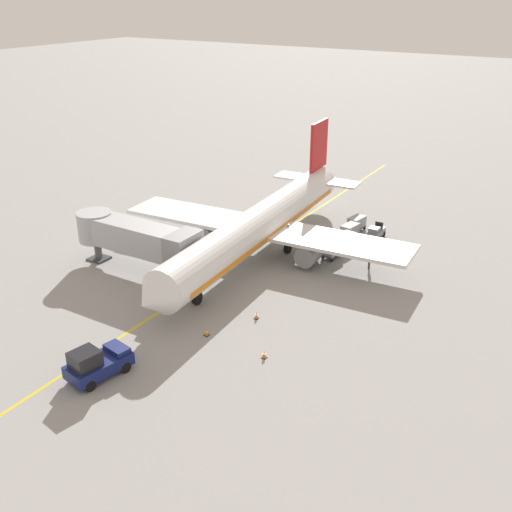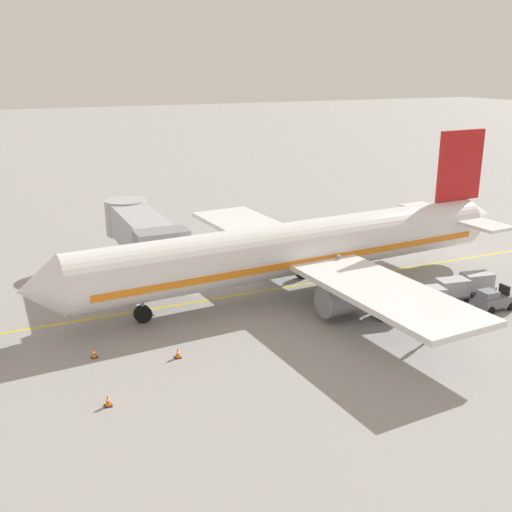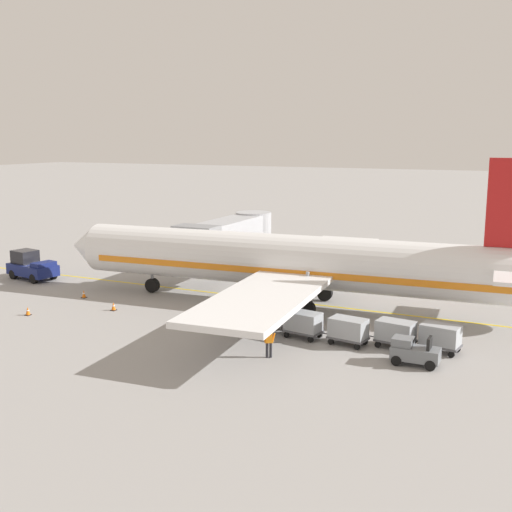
{
  "view_description": "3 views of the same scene",
  "coord_description": "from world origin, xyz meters",
  "px_view_note": "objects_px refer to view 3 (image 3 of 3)",
  "views": [
    {
      "loc": [
        -29.57,
        45.13,
        24.68
      ],
      "look_at": [
        -3.86,
        3.34,
        2.53
      ],
      "focal_mm": 42.3,
      "sensor_mm": 36.0,
      "label": 1
    },
    {
      "loc": [
        -36.91,
        17.61,
        15.53
      ],
      "look_at": [
        -2.76,
        2.2,
        3.67
      ],
      "focal_mm": 42.81,
      "sensor_mm": 36.0,
      "label": 2
    },
    {
      "loc": [
        -41.68,
        -17.86,
        11.86
      ],
      "look_at": [
        -0.79,
        1.16,
        3.36
      ],
      "focal_mm": 44.25,
      "sensor_mm": 36.0,
      "label": 3
    }
  ],
  "objects_px": {
    "baggage_cart_third_in_train": "(396,332)",
    "safety_cone_wing_tip": "(113,306)",
    "baggage_tug_lead": "(414,352)",
    "safety_cone_nose_left": "(28,311)",
    "baggage_cart_tail_end": "(440,336)",
    "safety_cone_nose_right": "(84,294)",
    "pushback_tractor": "(31,266)",
    "baggage_cart_front": "(303,322)",
    "baggage_cart_second_in_train": "(348,329)",
    "parked_airliner": "(293,262)",
    "jet_bridge": "(229,235)",
    "ground_crew_wing_walker": "(269,341)"
  },
  "relations": [
    {
      "from": "baggage_cart_tail_end",
      "to": "safety_cone_nose_right",
      "type": "relative_size",
      "value": 5.03
    },
    {
      "from": "baggage_cart_front",
      "to": "baggage_cart_third_in_train",
      "type": "distance_m",
      "value": 5.46
    },
    {
      "from": "parked_airliner",
      "to": "baggage_cart_tail_end",
      "type": "distance_m",
      "value": 12.65
    },
    {
      "from": "safety_cone_nose_left",
      "to": "baggage_tug_lead",
      "type": "bearing_deg",
      "value": -86.7
    },
    {
      "from": "baggage_cart_second_in_train",
      "to": "safety_cone_nose_left",
      "type": "height_order",
      "value": "baggage_cart_second_in_train"
    },
    {
      "from": "safety_cone_wing_tip",
      "to": "jet_bridge",
      "type": "bearing_deg",
      "value": -6.97
    },
    {
      "from": "pushback_tractor",
      "to": "baggage_cart_third_in_train",
      "type": "distance_m",
      "value": 32.38
    },
    {
      "from": "parked_airliner",
      "to": "safety_cone_nose_left",
      "type": "height_order",
      "value": "parked_airliner"
    },
    {
      "from": "baggage_cart_front",
      "to": "baggage_cart_second_in_train",
      "type": "relative_size",
      "value": 1.0
    },
    {
      "from": "baggage_cart_front",
      "to": "safety_cone_nose_right",
      "type": "distance_m",
      "value": 18.45
    },
    {
      "from": "baggage_tug_lead",
      "to": "ground_crew_wing_walker",
      "type": "distance_m",
      "value": 7.73
    },
    {
      "from": "jet_bridge",
      "to": "safety_cone_wing_tip",
      "type": "bearing_deg",
      "value": 173.03
    },
    {
      "from": "ground_crew_wing_walker",
      "to": "baggage_cart_front",
      "type": "bearing_deg",
      "value": -6.47
    },
    {
      "from": "ground_crew_wing_walker",
      "to": "baggage_cart_tail_end",
      "type": "bearing_deg",
      "value": -59.85
    },
    {
      "from": "baggage_cart_second_in_train",
      "to": "safety_cone_wing_tip",
      "type": "height_order",
      "value": "baggage_cart_second_in_train"
    },
    {
      "from": "ground_crew_wing_walker",
      "to": "safety_cone_nose_right",
      "type": "bearing_deg",
      "value": 71.2
    },
    {
      "from": "baggage_cart_tail_end",
      "to": "safety_cone_wing_tip",
      "type": "relative_size",
      "value": 5.03
    },
    {
      "from": "jet_bridge",
      "to": "ground_crew_wing_walker",
      "type": "bearing_deg",
      "value": -146.94
    },
    {
      "from": "jet_bridge",
      "to": "safety_cone_nose_left",
      "type": "bearing_deg",
      "value": 160.48
    },
    {
      "from": "baggage_cart_second_in_train",
      "to": "parked_airliner",
      "type": "bearing_deg",
      "value": 42.49
    },
    {
      "from": "baggage_cart_third_in_train",
      "to": "safety_cone_wing_tip",
      "type": "bearing_deg",
      "value": 91.15
    },
    {
      "from": "baggage_cart_tail_end",
      "to": "safety_cone_nose_right",
      "type": "height_order",
      "value": "baggage_cart_tail_end"
    },
    {
      "from": "baggage_cart_third_in_train",
      "to": "safety_cone_nose_left",
      "type": "relative_size",
      "value": 5.03
    },
    {
      "from": "parked_airliner",
      "to": "baggage_cart_tail_end",
      "type": "relative_size",
      "value": 12.57
    },
    {
      "from": "baggage_cart_third_in_train",
      "to": "baggage_cart_tail_end",
      "type": "xyz_separation_m",
      "value": [
        0.28,
        -2.44,
        0.0
      ]
    },
    {
      "from": "pushback_tractor",
      "to": "baggage_cart_front",
      "type": "relative_size",
      "value": 1.59
    },
    {
      "from": "baggage_cart_tail_end",
      "to": "safety_cone_wing_tip",
      "type": "xyz_separation_m",
      "value": [
        -0.67,
        22.0,
        -0.66
      ]
    },
    {
      "from": "baggage_tug_lead",
      "to": "safety_cone_wing_tip",
      "type": "relative_size",
      "value": 4.25
    },
    {
      "from": "parked_airliner",
      "to": "baggage_cart_second_in_train",
      "type": "relative_size",
      "value": 12.57
    },
    {
      "from": "baggage_cart_tail_end",
      "to": "baggage_cart_front",
      "type": "bearing_deg",
      "value": 95.79
    },
    {
      "from": "ground_crew_wing_walker",
      "to": "safety_cone_nose_right",
      "type": "relative_size",
      "value": 2.86
    },
    {
      "from": "pushback_tractor",
      "to": "baggage_cart_second_in_train",
      "type": "height_order",
      "value": "pushback_tractor"
    },
    {
      "from": "baggage_tug_lead",
      "to": "safety_cone_nose_left",
      "type": "distance_m",
      "value": 25.62
    },
    {
      "from": "pushback_tractor",
      "to": "safety_cone_wing_tip",
      "type": "bearing_deg",
      "value": -112.43
    },
    {
      "from": "baggage_cart_front",
      "to": "safety_cone_nose_left",
      "type": "distance_m",
      "value": 18.94
    },
    {
      "from": "safety_cone_wing_tip",
      "to": "ground_crew_wing_walker",
      "type": "bearing_deg",
      "value": -106.96
    },
    {
      "from": "baggage_cart_second_in_train",
      "to": "ground_crew_wing_walker",
      "type": "relative_size",
      "value": 1.76
    },
    {
      "from": "baggage_cart_front",
      "to": "baggage_cart_second_in_train",
      "type": "bearing_deg",
      "value": -92.54
    },
    {
      "from": "baggage_cart_front",
      "to": "safety_cone_nose_left",
      "type": "xyz_separation_m",
      "value": [
        -3.3,
        18.64,
        -0.66
      ]
    },
    {
      "from": "baggage_cart_third_in_train",
      "to": "safety_cone_wing_tip",
      "type": "relative_size",
      "value": 5.03
    },
    {
      "from": "baggage_cart_second_in_train",
      "to": "safety_cone_nose_left",
      "type": "bearing_deg",
      "value": 98.42
    },
    {
      "from": "baggage_cart_third_in_train",
      "to": "safety_cone_nose_right",
      "type": "height_order",
      "value": "baggage_cart_third_in_train"
    },
    {
      "from": "baggage_cart_second_in_train",
      "to": "baggage_cart_third_in_train",
      "type": "distance_m",
      "value": 2.68
    },
    {
      "from": "baggage_tug_lead",
      "to": "baggage_cart_third_in_train",
      "type": "relative_size",
      "value": 0.84
    },
    {
      "from": "baggage_cart_second_in_train",
      "to": "safety_cone_wing_tip",
      "type": "bearing_deg",
      "value": 89.15
    },
    {
      "from": "baggage_cart_front",
      "to": "baggage_cart_tail_end",
      "type": "xyz_separation_m",
      "value": [
        0.8,
        -7.88,
        0.0
      ]
    },
    {
      "from": "baggage_cart_second_in_train",
      "to": "safety_cone_nose_right",
      "type": "height_order",
      "value": "baggage_cart_second_in_train"
    },
    {
      "from": "baggage_cart_third_in_train",
      "to": "safety_cone_wing_tip",
      "type": "height_order",
      "value": "baggage_cart_third_in_train"
    },
    {
      "from": "baggage_tug_lead",
      "to": "baggage_cart_second_in_train",
      "type": "bearing_deg",
      "value": 67.5
    },
    {
      "from": "safety_cone_wing_tip",
      "to": "safety_cone_nose_right",
      "type": "bearing_deg",
      "value": 65.47
    }
  ]
}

